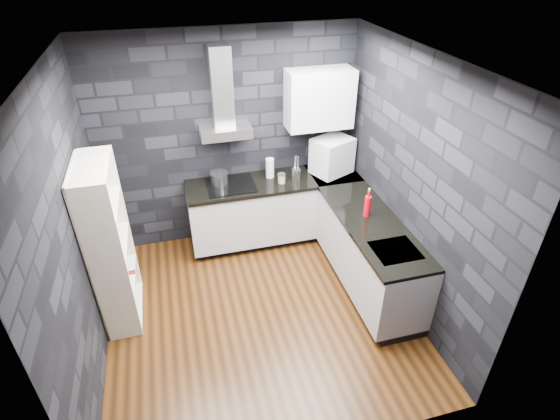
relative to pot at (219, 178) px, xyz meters
name	(u,v)px	position (x,y,z in m)	size (l,w,h in m)	color
ground	(260,312)	(0.18, -1.38, -0.98)	(3.20, 3.20, 0.00)	#43230D
ceiling	(251,61)	(0.18, -1.38, 1.72)	(3.20, 3.20, 0.00)	silver
wall_back	(228,141)	(0.18, 0.24, 0.37)	(3.20, 0.05, 2.70)	black
wall_front	(312,342)	(0.18, -3.01, 0.37)	(3.20, 0.05, 2.70)	black
wall_left	(71,235)	(-1.45, -1.38, 0.37)	(0.05, 3.20, 2.70)	black
wall_right	(412,187)	(1.80, -1.38, 0.37)	(0.05, 3.20, 2.70)	black
toekick_back	(274,233)	(0.68, -0.04, -0.93)	(2.18, 0.50, 0.10)	black
toekick_right	(368,281)	(1.52, -1.28, -0.93)	(0.50, 1.78, 0.10)	black
counter_back_cab	(274,208)	(0.68, -0.08, -0.50)	(2.20, 0.60, 0.76)	#B7B7BB
counter_right_cab	(369,253)	(1.48, -1.28, -0.50)	(0.60, 1.80, 0.76)	#B7B7BB
counter_back_top	(274,182)	(0.68, -0.09, -0.10)	(2.20, 0.62, 0.04)	black
counter_right_top	(372,224)	(1.47, -1.28, -0.10)	(0.62, 1.80, 0.04)	black
counter_corner_top	(333,174)	(1.48, -0.08, -0.10)	(0.62, 0.62, 0.04)	black
hood_body	(226,131)	(0.13, 0.05, 0.58)	(0.60, 0.34, 0.12)	#B3B4B9
hood_chimney	(222,86)	(0.13, 0.12, 1.09)	(0.24, 0.20, 0.90)	#B3B4B9
upper_cabinet	(319,99)	(1.28, 0.04, 0.87)	(0.80, 0.35, 0.70)	silver
cooktop	(231,185)	(0.13, -0.08, -0.07)	(0.58, 0.50, 0.01)	black
sink_rim	(395,250)	(1.48, -1.78, -0.08)	(0.44, 0.40, 0.01)	#B3B4B9
pot	(219,178)	(0.00, 0.00, 0.00)	(0.21, 0.21, 0.13)	silver
glass_vase	(270,168)	(0.65, 0.01, 0.05)	(0.10, 0.10, 0.25)	silver
storage_jar	(282,179)	(0.75, -0.18, -0.02)	(0.09, 0.09, 0.11)	tan
utensil_crock	(296,174)	(0.95, -0.12, 0.00)	(0.11, 0.11, 0.14)	silver
appliance_garage	(332,156)	(1.45, -0.06, 0.15)	(0.47, 0.37, 0.47)	silver
red_bottle	(367,206)	(1.46, -1.14, 0.05)	(0.07, 0.07, 0.24)	#AF0710
bookshelf	(110,246)	(-1.24, -0.98, -0.08)	(0.34, 0.80, 1.80)	beige
fruit_bowl	(108,251)	(-1.24, -1.11, -0.04)	(0.21, 0.21, 0.05)	white
book_red	(116,263)	(-1.26, -0.84, -0.40)	(0.18, 0.02, 0.24)	maroon
book_second	(116,258)	(-1.25, -0.79, -0.38)	(0.17, 0.02, 0.24)	#B2B2B2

